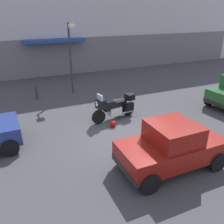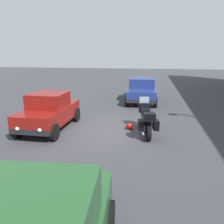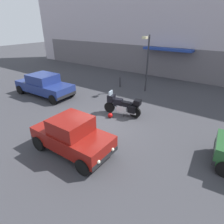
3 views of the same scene
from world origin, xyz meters
name	(u,v)px [view 1 (image 1 of 3)]	position (x,y,z in m)	size (l,w,h in m)	color
ground_plane	(127,136)	(0.00, 0.00, 0.00)	(80.00, 80.00, 0.00)	#38383D
building_facade_rear	(54,2)	(0.00, 12.18, 5.33)	(37.50, 3.40, 10.75)	#B2A8B2
motorcycle	(115,107)	(0.23, 1.68, 0.62)	(2.25, 0.92, 1.36)	black
helmet	(113,124)	(-0.16, 0.98, 0.14)	(0.28, 0.28, 0.28)	#990C0C
car_compact_side	(172,146)	(0.34, -2.40, 0.77)	(3.48, 1.71, 1.56)	maroon
streetlamp_curbside	(71,51)	(-0.54, 6.10, 2.55)	(0.28, 0.94, 4.12)	#2D2D33
bollard_curbside	(36,91)	(-2.74, 6.00, 0.46)	(0.16, 0.16, 0.87)	#333338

